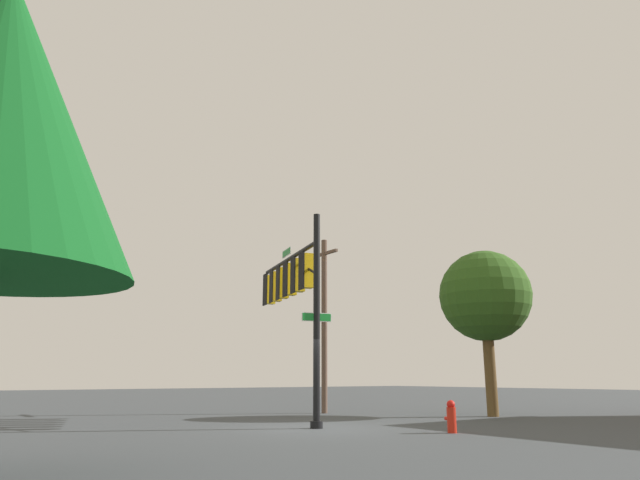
% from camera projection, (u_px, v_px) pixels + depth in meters
% --- Properties ---
extents(ground_plane, '(120.00, 120.00, 0.00)m').
position_uv_depth(ground_plane, '(316.00, 428.00, 16.16)').
color(ground_plane, '#3B4044').
extents(signal_pole_assembly, '(5.58, 2.14, 6.34)m').
position_uv_depth(signal_pole_assembly, '(292.00, 286.00, 19.43)').
color(signal_pole_assembly, black).
rests_on(signal_pole_assembly, ground_plane).
extents(utility_pole, '(1.80, 0.24, 7.22)m').
position_uv_depth(utility_pole, '(324.00, 320.00, 23.91)').
color(utility_pole, brown).
rests_on(utility_pole, ground_plane).
extents(fire_hydrant, '(0.33, 0.24, 0.83)m').
position_uv_depth(fire_hydrant, '(451.00, 417.00, 14.91)').
color(fire_hydrant, red).
rests_on(fire_hydrant, ground_plane).
extents(tree_near, '(3.51, 3.51, 6.27)m').
position_uv_depth(tree_near, '(485.00, 297.00, 22.09)').
color(tree_near, brown).
rests_on(tree_near, ground_plane).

